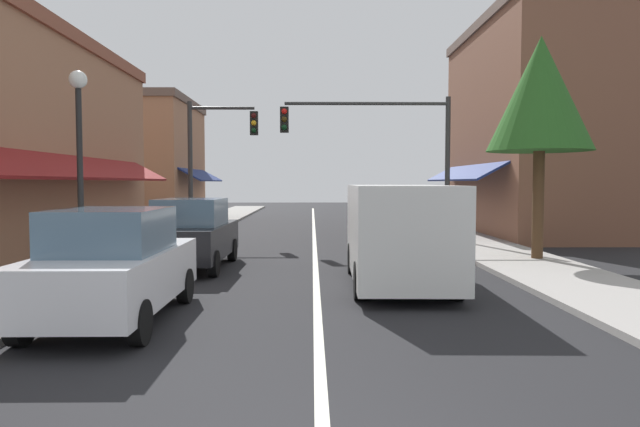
# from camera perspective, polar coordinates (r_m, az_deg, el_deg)

# --- Properties ---
(ground_plane) EXTENTS (80.00, 80.00, 0.00)m
(ground_plane) POSITION_cam_1_polar(r_m,az_deg,el_deg) (21.98, -0.58, -2.56)
(ground_plane) COLOR black
(sidewalk_left) EXTENTS (2.60, 56.00, 0.12)m
(sidewalk_left) POSITION_cam_1_polar(r_m,az_deg,el_deg) (22.63, -14.66, -2.34)
(sidewalk_left) COLOR gray
(sidewalk_left) RESTS_ON ground
(sidewalk_right) EXTENTS (2.60, 56.00, 0.12)m
(sidewalk_right) POSITION_cam_1_polar(r_m,az_deg,el_deg) (22.67, 13.47, -2.32)
(sidewalk_right) COLOR #A39E99
(sidewalk_right) RESTS_ON ground
(lane_center_stripe) EXTENTS (0.14, 52.00, 0.01)m
(lane_center_stripe) POSITION_cam_1_polar(r_m,az_deg,el_deg) (21.98, -0.58, -2.55)
(lane_center_stripe) COLOR silver
(lane_center_stripe) RESTS_ON ground
(storefront_right_block) EXTENTS (6.23, 10.20, 8.87)m
(storefront_right_block) POSITION_cam_1_polar(r_m,az_deg,el_deg) (25.73, 20.69, 7.97)
(storefront_right_block) COLOR brown
(storefront_right_block) RESTS_ON ground
(storefront_far_left) EXTENTS (6.07, 8.20, 6.76)m
(storefront_far_left) POSITION_cam_1_polar(r_m,az_deg,el_deg) (33.16, -16.78, 5.08)
(storefront_far_left) COLOR #9E6B4C
(storefront_far_left) RESTS_ON ground
(parked_car_nearest_left) EXTENTS (1.79, 4.10, 1.77)m
(parked_car_nearest_left) POSITION_cam_1_polar(r_m,az_deg,el_deg) (9.46, -19.95, -4.94)
(parked_car_nearest_left) COLOR silver
(parked_car_nearest_left) RESTS_ON ground
(parked_car_second_left) EXTENTS (1.84, 4.13, 1.77)m
(parked_car_second_left) POSITION_cam_1_polar(r_m,az_deg,el_deg) (14.72, -12.68, -2.01)
(parked_car_second_left) COLOR black
(parked_car_second_left) RESTS_ON ground
(van_in_lane) EXTENTS (2.11, 5.23, 2.12)m
(van_in_lane) POSITION_cam_1_polar(r_m,az_deg,el_deg) (12.15, 7.82, -1.76)
(van_in_lane) COLOR silver
(van_in_lane) RESTS_ON ground
(traffic_signal_mast_arm) EXTENTS (6.10, 0.50, 5.25)m
(traffic_signal_mast_arm) POSITION_cam_1_polar(r_m,az_deg,el_deg) (20.65, 6.62, 7.24)
(traffic_signal_mast_arm) COLOR #333333
(traffic_signal_mast_arm) RESTS_ON ground
(traffic_signal_left_corner) EXTENTS (2.74, 0.50, 5.29)m
(traffic_signal_left_corner) POSITION_cam_1_polar(r_m,az_deg,el_deg) (22.45, -10.66, 6.39)
(traffic_signal_left_corner) COLOR #333333
(traffic_signal_left_corner) RESTS_ON ground
(street_lamp_left_near) EXTENTS (0.36, 0.36, 4.44)m
(street_lamp_left_near) POSITION_cam_1_polar(r_m,az_deg,el_deg) (12.68, -22.96, 6.71)
(street_lamp_left_near) COLOR black
(street_lamp_left_near) RESTS_ON ground
(tree_right_near) EXTENTS (2.79, 2.79, 6.09)m
(tree_right_near) POSITION_cam_1_polar(r_m,az_deg,el_deg) (16.65, 21.20, 11.01)
(tree_right_near) COLOR #4C331E
(tree_right_near) RESTS_ON ground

